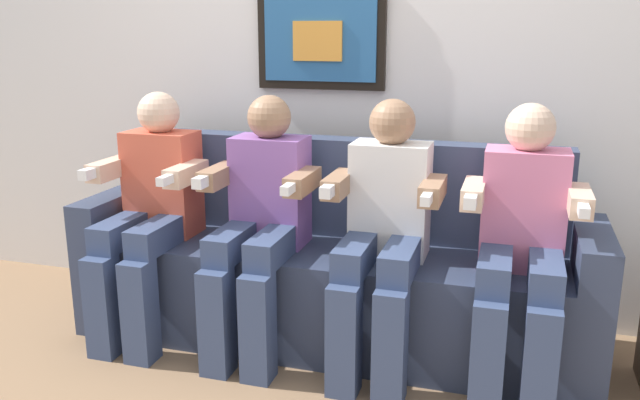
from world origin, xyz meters
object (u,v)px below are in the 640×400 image
(couch, at_px, (331,274))
(person_leftmost, at_px, (150,207))
(person_rightmost, at_px, (522,239))
(person_left_center, at_px, (261,216))
(person_right_center, at_px, (384,227))

(couch, xyz_separation_m, person_leftmost, (-0.80, -0.17, 0.29))
(couch, height_order, person_rightmost, person_rightmost)
(couch, height_order, person_left_center, person_left_center)
(person_right_center, bearing_deg, person_left_center, 180.00)
(person_leftmost, bearing_deg, person_rightmost, 0.00)
(couch, distance_m, person_right_center, 0.43)
(person_leftmost, relative_size, person_right_center, 1.00)
(couch, relative_size, person_rightmost, 2.06)
(couch, xyz_separation_m, person_left_center, (-0.27, -0.17, 0.29))
(person_left_center, relative_size, person_rightmost, 1.00)
(couch, height_order, person_leftmost, person_leftmost)
(person_left_center, relative_size, person_right_center, 1.00)
(couch, distance_m, person_leftmost, 0.87)
(person_leftmost, xyz_separation_m, person_rightmost, (1.61, 0.00, 0.00))
(person_left_center, distance_m, person_right_center, 0.54)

